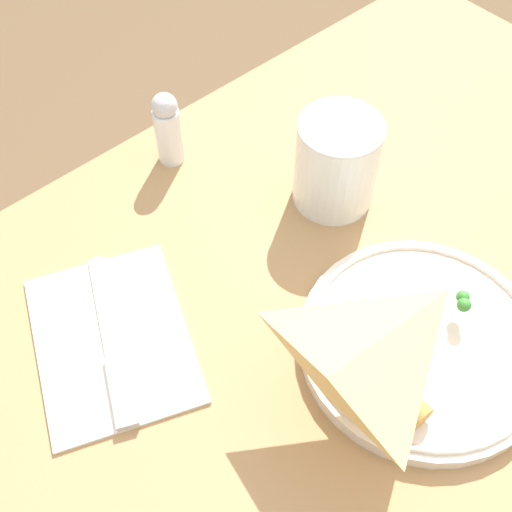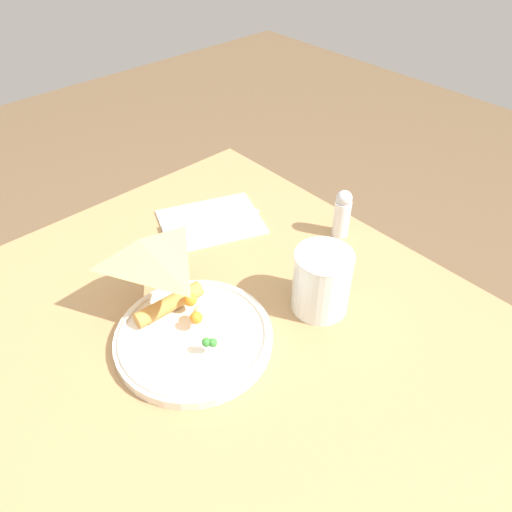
# 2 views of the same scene
# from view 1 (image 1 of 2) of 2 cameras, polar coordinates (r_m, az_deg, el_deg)

# --- Properties ---
(dining_table) EXTENTS (0.91, 0.90, 0.78)m
(dining_table) POSITION_cam_1_polar(r_m,az_deg,el_deg) (0.74, 17.17, -12.74)
(dining_table) COLOR #A87F51
(dining_table) RESTS_ON ground_plane
(plate_pizza) EXTENTS (0.23, 0.23, 0.05)m
(plate_pizza) POSITION_cam_1_polar(r_m,az_deg,el_deg) (0.61, 14.54, -7.31)
(plate_pizza) COLOR silver
(plate_pizza) RESTS_ON dining_table
(milk_glass) EXTENTS (0.09, 0.09, 0.10)m
(milk_glass) POSITION_cam_1_polar(r_m,az_deg,el_deg) (0.68, 7.11, 7.97)
(milk_glass) COLOR white
(milk_glass) RESTS_ON dining_table
(napkin_folded) EXTENTS (0.22, 0.20, 0.00)m
(napkin_folded) POSITION_cam_1_polar(r_m,az_deg,el_deg) (0.62, -12.67, -7.20)
(napkin_folded) COLOR white
(napkin_folded) RESTS_ON dining_table
(butter_knife) EXTENTS (0.18, 0.10, 0.01)m
(butter_knife) POSITION_cam_1_polar(r_m,az_deg,el_deg) (0.61, -12.61, -7.70)
(butter_knife) COLOR #B2B2B7
(butter_knife) RESTS_ON napkin_folded
(salt_shaker) EXTENTS (0.03, 0.03, 0.09)m
(salt_shaker) POSITION_cam_1_polar(r_m,az_deg,el_deg) (0.73, -7.86, 11.20)
(salt_shaker) COLOR white
(salt_shaker) RESTS_ON dining_table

